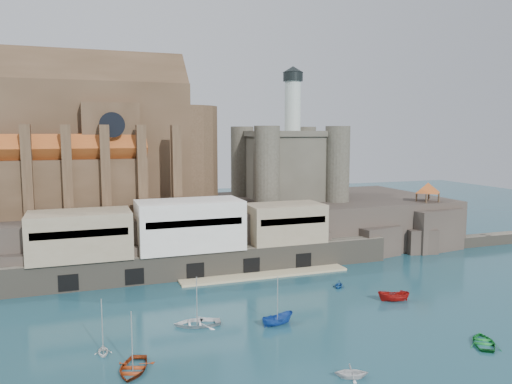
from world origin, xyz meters
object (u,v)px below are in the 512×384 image
Objects in this scene: pavilion at (428,189)px; boat_2 at (277,324)px; boat_0 at (133,371)px; boat_1 at (351,377)px; church at (97,146)px; castle_keep at (288,161)px.

pavilion is 56.32m from boat_2.
boat_1 is (20.72, -8.96, 0.00)m from boat_0.
church is 56.26m from boat_0.
pavilion is at bearing -25.15° from boat_1.
castle_keep reaches higher than pavilion.
boat_2 is at bearing -147.75° from pavilion.
pavilion is (66.13, -15.85, -9.40)m from church.
pavilion is at bearing -30.18° from castle_keep.
church reaches higher than boat_0.
boat_2 is at bearing -114.78° from castle_keep.
castle_keep is at bearing 2.39° from boat_1.
pavilion is (25.92, -15.08, -5.59)m from castle_keep.
church is at bearing 178.89° from castle_keep.
boat_0 is at bearing 86.35° from boat_1.
castle_keep is 65.37m from boat_1.
castle_keep is at bearing 71.50° from boat_0.
church reaches higher than boat_1.
boat_1 is at bearing -134.88° from pavilion.
church reaches higher than boat_2.
church is 54.00m from boat_2.
boat_1 is at bearing -4.15° from boat_0.
castle_keep reaches higher than boat_0.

